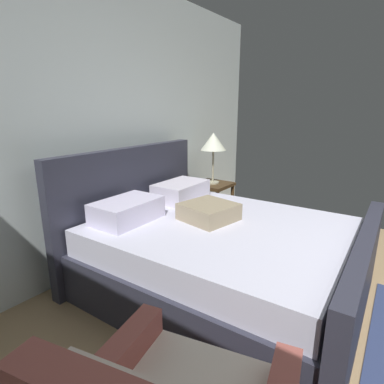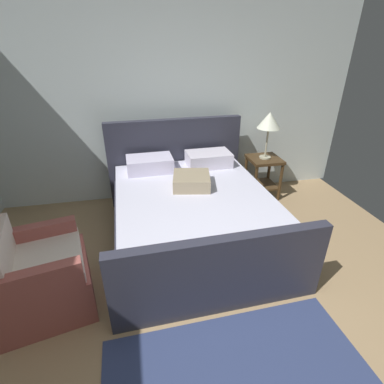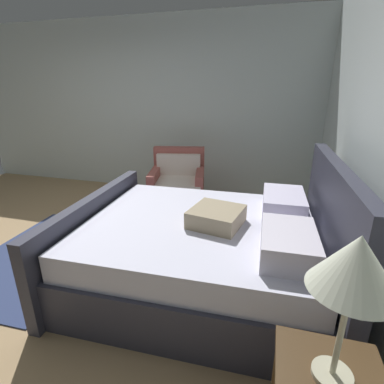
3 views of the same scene
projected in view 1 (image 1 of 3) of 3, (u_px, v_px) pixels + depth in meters
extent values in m
cube|color=silver|center=(113.00, 125.00, 3.09)|extent=(5.02, 0.12, 2.74)
cube|color=#2F2F3D|center=(221.00, 270.00, 2.65)|extent=(1.75, 2.00, 0.40)
cube|color=#2F2F3D|center=(132.00, 206.00, 3.11)|extent=(1.82, 0.16, 1.17)
cube|color=#2F2F3D|center=(358.00, 290.00, 2.05)|extent=(1.82, 0.16, 0.75)
cube|color=silver|center=(222.00, 236.00, 2.57)|extent=(1.67, 1.94, 0.22)
cube|color=silver|center=(127.00, 210.00, 2.59)|extent=(0.57, 0.38, 0.18)
cube|color=silver|center=(181.00, 191.00, 3.20)|extent=(0.57, 0.38, 0.18)
cube|color=tan|center=(209.00, 212.00, 2.62)|extent=(0.47, 0.47, 0.14)
cube|color=#45301A|center=(213.00, 185.00, 4.00)|extent=(0.44, 0.44, 0.04)
cube|color=#45301A|center=(212.00, 214.00, 4.11)|extent=(0.40, 0.40, 0.02)
cylinder|color=#45301A|center=(217.00, 213.00, 3.82)|extent=(0.04, 0.04, 0.56)
cylinder|color=#45301A|center=(232.00, 206.00, 4.12)|extent=(0.04, 0.04, 0.56)
cylinder|color=#45301A|center=(192.00, 208.00, 4.04)|extent=(0.04, 0.04, 0.56)
cylinder|color=#45301A|center=(208.00, 201.00, 4.34)|extent=(0.04, 0.04, 0.56)
cylinder|color=#B7B293|center=(213.00, 182.00, 3.99)|extent=(0.16, 0.16, 0.02)
cylinder|color=#B7B293|center=(213.00, 166.00, 3.94)|extent=(0.02, 0.02, 0.41)
cone|color=silver|center=(213.00, 141.00, 3.86)|extent=(0.31, 0.31, 0.21)
cube|color=#9D5047|center=(110.00, 378.00, 1.20)|extent=(0.65, 0.23, 0.22)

